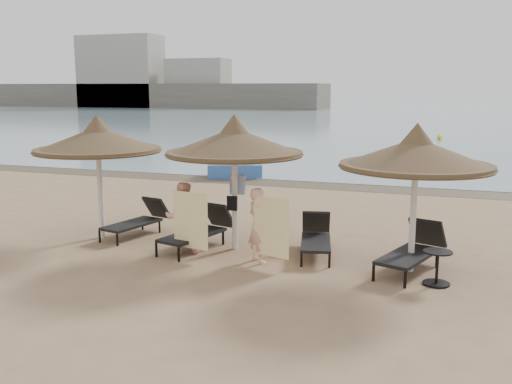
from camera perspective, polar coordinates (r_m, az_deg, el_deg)
ground at (r=11.82m, az=-2.67°, el=-6.77°), size 160.00×160.00×0.00m
sea at (r=90.65m, az=16.48°, el=7.86°), size 200.00×140.00×0.03m
wet_sand_strip at (r=20.62m, az=6.99°, el=0.64°), size 200.00×1.60×0.01m
far_shore at (r=93.04m, az=0.64°, el=10.13°), size 150.00×54.80×12.00m
palapa_left at (r=13.59m, az=-15.56°, el=5.03°), size 2.92×2.92×2.89m
palapa_center at (r=12.15m, az=-2.17°, el=4.98°), size 2.97×2.97×2.94m
palapa_right at (r=11.04m, az=15.73°, el=3.68°), size 2.88×2.88×2.86m
lounger_far_left at (r=13.95m, az=-11.60°, el=-2.70°), size 1.02×1.96×0.84m
lounger_near_left at (r=12.66m, az=-5.59°, el=-3.72°), size 1.14×2.13×0.91m
lounger_near_right at (r=12.24m, az=6.00°, el=-4.44°), size 0.99×1.91×0.82m
lounger_far_right at (r=11.50m, az=15.51°, el=-5.52°), size 1.29×2.14×0.91m
side_table at (r=10.80m, az=17.65°, el=-7.33°), size 0.52×0.52×0.62m
person_left at (r=12.17m, az=-7.35°, el=-2.01°), size 0.95×0.79×1.78m
person_right at (r=11.43m, az=0.21°, el=-2.74°), size 0.97×0.93×1.78m
towel_left at (r=11.73m, az=-6.56°, el=-2.85°), size 0.83×0.17×1.18m
towel_right at (r=11.11m, az=1.51°, el=-3.54°), size 0.81×0.27×1.18m
bag_patterned at (r=12.44m, az=-1.85°, el=0.75°), size 0.34×0.13×0.43m
bag_dark at (r=12.20m, az=-2.40°, el=-1.14°), size 0.22×0.09×0.31m
pedal_boat at (r=22.49m, az=-2.21°, el=2.45°), size 2.41×1.93×0.98m
buoy_left at (r=34.68m, az=1.18°, el=5.01°), size 0.39×0.39×0.39m
buoy_mid at (r=40.17m, az=17.88°, el=5.23°), size 0.35×0.35×0.35m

